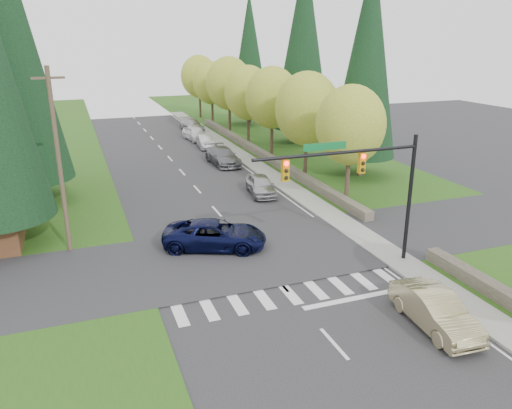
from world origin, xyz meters
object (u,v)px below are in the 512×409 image
parked_car_c (205,142)px  parked_car_d (195,133)px  parked_car_a (261,185)px  parked_car_b (223,156)px  sedan_champagne (435,310)px  suv_navy (215,235)px  parked_car_e (192,125)px

parked_car_c → parked_car_d: 4.49m
parked_car_a → parked_car_d: (0.33, 21.92, 0.06)m
parked_car_b → parked_car_d: (0.33, 11.99, 0.01)m
sedan_champagne → parked_car_a: (-0.23, 19.40, -0.03)m
parked_car_b → parked_car_c: (0.31, 7.50, -0.11)m
parked_car_b → parked_car_d: parked_car_d is taller
parked_car_b → sedan_champagne: bearing=-91.9°
suv_navy → parked_car_b: (6.00, 18.43, -0.01)m
suv_navy → parked_car_c: (6.31, 25.93, -0.12)m
parked_car_a → parked_car_d: 21.92m
sedan_champagne → parked_car_e: size_ratio=0.94×
parked_car_b → parked_car_d: 12.00m
parked_car_d → suv_navy: bearing=-108.7°
parked_car_d → parked_car_c: bearing=-97.2°
sedan_champagne → parked_car_c: 36.82m
sedan_champagne → parked_car_c: size_ratio=1.14×
sedan_champagne → parked_car_a: 19.40m
parked_car_b → parked_car_c: parked_car_b is taller
parked_car_b → parked_car_c: 7.51m
parked_car_b → parked_car_a: bearing=-92.4°
suv_navy → parked_car_e: (7.40, 36.66, -0.08)m
suv_navy → sedan_champagne: bearing=-127.4°
parked_car_d → sedan_champagne: bearing=-97.1°
parked_car_d → parked_car_a: bearing=-97.8°
parked_car_a → parked_car_b: parked_car_b is taller
parked_car_a → parked_car_d: parked_car_d is taller
parked_car_a → parked_car_d: bearing=96.7°
sedan_champagne → suv_navy: bearing=123.7°
sedan_champagne → parked_car_d: 41.32m
suv_navy → parked_car_b: suv_navy is taller
parked_car_c → parked_car_b: bearing=-87.6°
suv_navy → parked_car_c: bearing=9.2°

